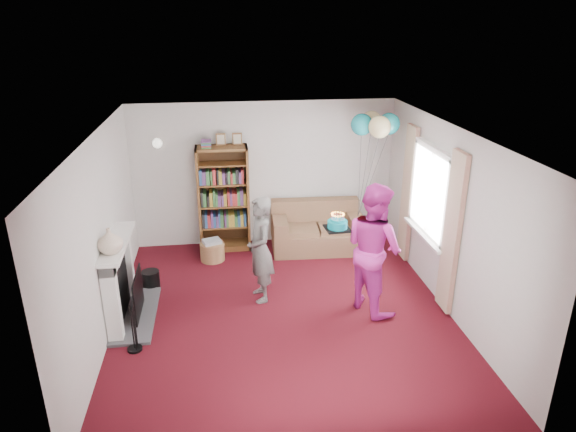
{
  "coord_description": "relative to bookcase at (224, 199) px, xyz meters",
  "views": [
    {
      "loc": [
        -0.76,
        -6.02,
        3.8
      ],
      "look_at": [
        0.15,
        0.6,
        1.19
      ],
      "focal_mm": 32.0,
      "sensor_mm": 36.0,
      "label": 1
    }
  ],
  "objects": [
    {
      "name": "birthday_cake",
      "position": [
        1.49,
        -2.11,
        0.31
      ],
      "size": [
        0.32,
        0.32,
        0.22
      ],
      "rotation": [
        0.0,
        0.0,
        0.07
      ],
      "color": "black",
      "rests_on": "ground"
    },
    {
      "name": "bookcase",
      "position": [
        0.0,
        0.0,
        0.0
      ],
      "size": [
        0.86,
        0.42,
        2.02
      ],
      "color": "#472B14",
      "rests_on": "ground"
    },
    {
      "name": "person_striped",
      "position": [
        0.47,
        -1.84,
        -0.13
      ],
      "size": [
        0.45,
        0.61,
        1.53
      ],
      "primitive_type": "imported",
      "rotation": [
        0.0,
        0.0,
        -1.42
      ],
      "color": "black",
      "rests_on": "ground"
    },
    {
      "name": "window_bay",
      "position": [
        2.93,
        -1.7,
        0.31
      ],
      "size": [
        0.14,
        2.02,
        2.2
      ],
      "color": "white",
      "rests_on": "ground"
    },
    {
      "name": "mantel_vase",
      "position": [
        -1.39,
        -2.45,
        0.39
      ],
      "size": [
        0.41,
        0.41,
        0.32
      ],
      "primitive_type": "imported",
      "rotation": [
        0.0,
        0.0,
        -0.42
      ],
      "color": "beige",
      "rests_on": "fireplace"
    },
    {
      "name": "wicker_basket",
      "position": [
        -0.23,
        -0.49,
        -0.73
      ],
      "size": [
        0.4,
        0.4,
        0.36
      ],
      "rotation": [
        0.0,
        0.0,
        0.33
      ],
      "color": "#936944",
      "rests_on": "ground"
    },
    {
      "name": "fireplace",
      "position": [
        -1.36,
        -2.11,
        -0.38
      ],
      "size": [
        0.55,
        1.8,
        1.12
      ],
      "color": "#3F3F42",
      "rests_on": "ground"
    },
    {
      "name": "balloons",
      "position": [
        2.42,
        -0.56,
        1.33
      ],
      "size": [
        0.79,
        0.79,
        1.75
      ],
      "color": "#3F3F3F",
      "rests_on": "ground"
    },
    {
      "name": "wall_right",
      "position": [
        2.99,
        -2.3,
        0.36
      ],
      "size": [
        0.02,
        5.0,
        2.5
      ],
      "primitive_type": "cube",
      "color": "silver",
      "rests_on": "ground"
    },
    {
      "name": "wall_left",
      "position": [
        -1.53,
        -2.3,
        0.36
      ],
      "size": [
        0.02,
        5.0,
        2.5
      ],
      "primitive_type": "cube",
      "color": "silver",
      "rests_on": "ground"
    },
    {
      "name": "ceiling",
      "position": [
        0.73,
        -2.3,
        1.61
      ],
      "size": [
        4.5,
        5.0,
        0.01
      ],
      "primitive_type": "cube",
      "color": "white",
      "rests_on": "wall_back"
    },
    {
      "name": "wall_back",
      "position": [
        0.73,
        0.21,
        0.36
      ],
      "size": [
        4.5,
        0.02,
        2.5
      ],
      "primitive_type": "cube",
      "color": "silver",
      "rests_on": "ground"
    },
    {
      "name": "person_magenta",
      "position": [
        1.96,
        -2.29,
        0.01
      ],
      "size": [
        0.98,
        1.08,
        1.81
      ],
      "primitive_type": "imported",
      "rotation": [
        0.0,
        0.0,
        1.99
      ],
      "color": "#C32794",
      "rests_on": "ground"
    },
    {
      "name": "wall_sconce",
      "position": [
        -1.02,
        0.06,
        0.99
      ],
      "size": [
        0.16,
        0.23,
        0.16
      ],
      "color": "gold",
      "rests_on": "ground"
    },
    {
      "name": "sofa",
      "position": [
        1.58,
        -0.24,
        -0.58
      ],
      "size": [
        1.55,
        0.82,
        0.82
      ],
      "rotation": [
        0.0,
        0.0,
        -0.05
      ],
      "color": "brown",
      "rests_on": "ground"
    },
    {
      "name": "ground",
      "position": [
        0.73,
        -2.3,
        -0.89
      ],
      "size": [
        5.0,
        5.0,
        0.0
      ],
      "primitive_type": "plane",
      "color": "#33070C",
      "rests_on": "ground"
    }
  ]
}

